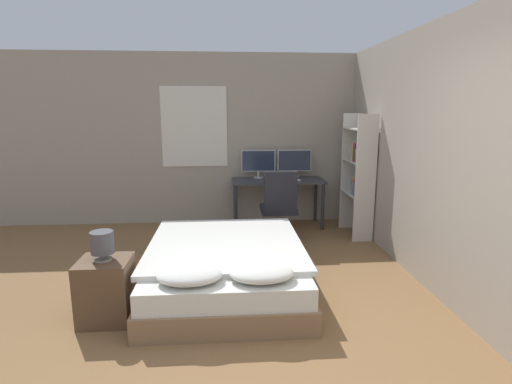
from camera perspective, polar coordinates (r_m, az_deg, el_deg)
ground_plane at (r=3.14m, az=2.02°, el=-24.04°), size 20.00×20.00×0.00m
wall_back at (r=6.49m, az=-1.81°, el=7.48°), size 12.00×0.08×2.70m
wall_side_right at (r=4.57m, az=23.12°, el=4.69°), size 0.06×12.00×2.70m
bed at (r=4.21m, az=-4.30°, el=-10.62°), size 1.59×2.03×0.55m
nightstand at (r=3.84m, az=-20.63°, el=-12.98°), size 0.44×0.42×0.56m
bedside_lamp at (r=3.69m, az=-21.12°, el=-6.83°), size 0.20×0.20×0.26m
desk at (r=6.27m, az=3.12°, el=0.89°), size 1.44×0.60×0.75m
monitor_left at (r=6.37m, az=0.34°, el=4.33°), size 0.54×0.16×0.45m
monitor_right at (r=6.45m, az=5.50°, el=4.36°), size 0.54×0.16×0.45m
keyboard at (r=6.06m, az=3.37°, el=1.54°), size 0.41×0.13×0.02m
computer_mouse at (r=6.10m, az=6.10°, el=1.65°), size 0.07×0.05×0.04m
office_chair at (r=5.58m, az=3.29°, el=-2.97°), size 0.52×0.52×1.02m
bookshelf at (r=5.92m, az=14.54°, el=2.99°), size 0.29×0.70×1.78m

